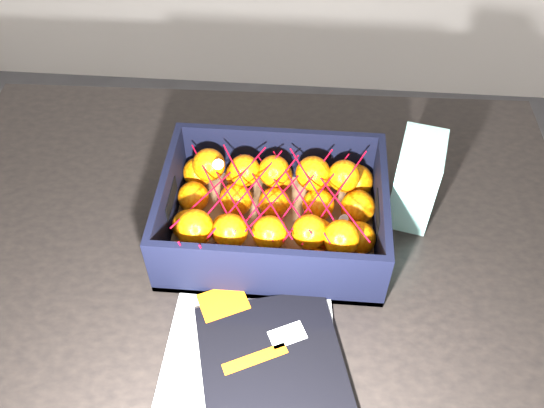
# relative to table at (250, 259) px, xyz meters

# --- Properties ---
(room_shell) EXTENTS (3.54, 3.54, 2.50)m
(room_shell) POSITION_rel_table_xyz_m (0.21, -0.31, 0.60)
(room_shell) COLOR beige
(room_shell) RESTS_ON ground
(table) EXTENTS (1.22, 0.83, 0.75)m
(table) POSITION_rel_table_xyz_m (0.00, 0.00, 0.00)
(table) COLOR black
(table) RESTS_ON ground
(magazine_stack) EXTENTS (0.31, 0.33, 0.02)m
(magazine_stack) POSITION_rel_table_xyz_m (0.04, -0.30, 0.11)
(magazine_stack) COLOR silver
(magazine_stack) RESTS_ON table
(produce_crate) EXTENTS (0.38, 0.29, 0.12)m
(produce_crate) POSITION_rel_table_xyz_m (0.05, -0.01, 0.14)
(produce_crate) COLOR olive
(produce_crate) RESTS_ON table
(clementine_heap) EXTENTS (0.36, 0.27, 0.11)m
(clementine_heap) POSITION_rel_table_xyz_m (0.05, -0.01, 0.16)
(clementine_heap) COLOR #E06504
(clementine_heap) RESTS_ON produce_crate
(mesh_net) EXTENTS (0.31, 0.25, 0.09)m
(mesh_net) POSITION_rel_table_xyz_m (0.04, -0.02, 0.20)
(mesh_net) COLOR #B8061D
(mesh_net) RESTS_ON clementine_heap
(retail_carton) EXTENTS (0.09, 0.12, 0.16)m
(retail_carton) POSITION_rel_table_xyz_m (0.29, 0.06, 0.18)
(retail_carton) COLOR white
(retail_carton) RESTS_ON table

